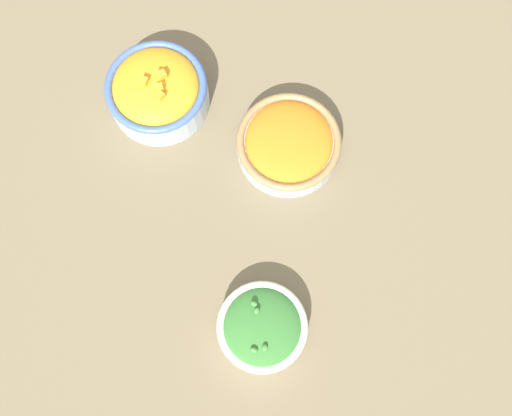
% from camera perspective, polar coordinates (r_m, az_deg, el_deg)
% --- Properties ---
extents(ground_plane, '(3.00, 3.00, 0.00)m').
position_cam_1_polar(ground_plane, '(0.86, 0.00, -0.53)').
color(ground_plane, '#75664C').
extents(bowl_carrots, '(0.16, 0.16, 0.05)m').
position_cam_1_polar(bowl_carrots, '(0.87, 3.28, 6.48)').
color(bowl_carrots, '#B2C1CC').
rests_on(bowl_carrots, ground_plane).
extents(bowl_broccoli, '(0.13, 0.13, 0.05)m').
position_cam_1_polar(bowl_broccoli, '(0.81, 0.62, -11.80)').
color(bowl_broccoli, silver).
rests_on(bowl_broccoli, ground_plane).
extents(bowl_squash, '(0.16, 0.16, 0.08)m').
position_cam_1_polar(bowl_squash, '(0.90, -9.85, 11.49)').
color(bowl_squash, '#B2C1CC').
rests_on(bowl_squash, ground_plane).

